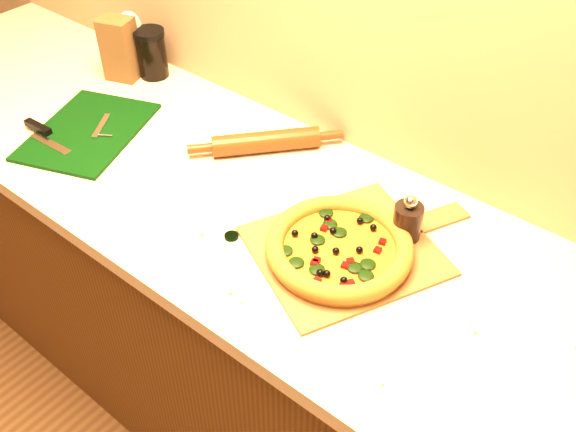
% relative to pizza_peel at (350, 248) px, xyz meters
% --- Properties ---
extents(cabinet, '(2.80, 0.65, 0.86)m').
position_rel_pizza_peel_xyz_m(cabinet, '(-0.22, -0.00, -0.47)').
color(cabinet, '#4D2A10').
rests_on(cabinet, ground).
extents(countertop, '(2.84, 0.68, 0.04)m').
position_rel_pizza_peel_xyz_m(countertop, '(-0.22, -0.00, -0.02)').
color(countertop, beige).
rests_on(countertop, cabinet).
extents(pizza_peel, '(0.45, 0.53, 0.01)m').
position_rel_pizza_peel_xyz_m(pizza_peel, '(0.00, 0.00, 0.00)').
color(pizza_peel, brown).
rests_on(pizza_peel, countertop).
extents(pizza, '(0.31, 0.31, 0.04)m').
position_rel_pizza_peel_xyz_m(pizza, '(-0.01, -0.03, 0.02)').
color(pizza, '#BF772F').
rests_on(pizza, pizza_peel).
extents(cutting_board, '(0.36, 0.42, 0.03)m').
position_rel_pizza_peel_xyz_m(cutting_board, '(-0.79, -0.08, 0.00)').
color(cutting_board, black).
rests_on(cutting_board, countertop).
extents(bottle_cap, '(0.03, 0.03, 0.01)m').
position_rel_pizza_peel_xyz_m(bottle_cap, '(-0.22, -0.13, -0.00)').
color(bottle_cap, black).
rests_on(bottle_cap, countertop).
extents(pepper_grinder, '(0.06, 0.06, 0.12)m').
position_rel_pizza_peel_xyz_m(pepper_grinder, '(0.07, 0.10, 0.04)').
color(pepper_grinder, black).
rests_on(pepper_grinder, countertop).
extents(rolling_pin, '(0.28, 0.32, 0.05)m').
position_rel_pizza_peel_xyz_m(rolling_pin, '(-0.37, 0.16, 0.02)').
color(rolling_pin, '#522F0E').
rests_on(rolling_pin, countertop).
extents(wine_glass, '(0.07, 0.07, 0.18)m').
position_rel_pizza_peel_xyz_m(wine_glass, '(-0.96, 0.23, 0.13)').
color(wine_glass, silver).
rests_on(wine_glass, countertop).
extents(paper_bag, '(0.11, 0.10, 0.18)m').
position_rel_pizza_peel_xyz_m(paper_bag, '(-0.95, 0.18, 0.09)').
color(paper_bag, brown).
rests_on(paper_bag, countertop).
extents(dark_jar, '(0.09, 0.09, 0.14)m').
position_rel_pizza_peel_xyz_m(dark_jar, '(-0.89, 0.24, 0.07)').
color(dark_jar, black).
rests_on(dark_jar, countertop).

